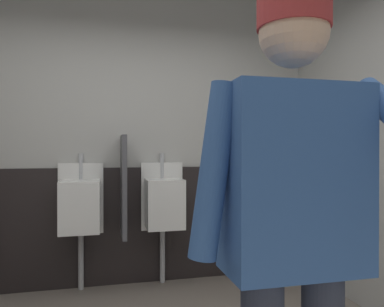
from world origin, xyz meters
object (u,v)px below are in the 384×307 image
urinal_left (80,206)px  urinal_middle (164,203)px  person (294,215)px  urinal_right (239,200)px

urinal_left → urinal_middle: 0.75m
urinal_left → person: (0.81, -2.29, 0.28)m
urinal_right → urinal_left: bearing=180.0°
urinal_left → urinal_right: bearing=0.0°
urinal_middle → urinal_right: same height
urinal_middle → person: (0.06, -2.29, 0.28)m
person → urinal_right: bearing=73.2°
urinal_left → person: 2.45m
urinal_left → urinal_middle: same height
urinal_right → person: (-0.69, -2.29, 0.28)m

